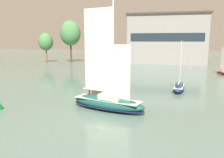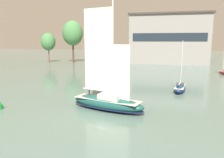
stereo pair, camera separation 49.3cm
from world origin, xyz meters
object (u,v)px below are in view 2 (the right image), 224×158
object	(u,v)px
tree_shore_right	(48,42)
tree_shore_center	(73,33)
sailboat_main	(107,101)
sailboat_moored_near_marina	(180,88)

from	to	relation	value
tree_shore_right	tree_shore_center	bearing A→B (deg)	12.67
tree_shore_right	sailboat_main	bearing A→B (deg)	-54.75
tree_shore_center	sailboat_main	size ratio (longest dim) A/B	1.19
tree_shore_right	sailboat_main	xyz separation A→B (m)	(43.35, -61.34, -8.08)
tree_shore_center	sailboat_moored_near_marina	xyz separation A→B (m)	(43.46, -49.19, -12.43)
tree_shore_center	sailboat_moored_near_marina	world-z (taller)	tree_shore_center
tree_shore_center	tree_shore_right	xyz separation A→B (m)	(-10.93, -2.46, -3.81)
tree_shore_center	tree_shore_right	bearing A→B (deg)	-167.33
tree_shore_right	sailboat_main	size ratio (longest dim) A/B	0.85
tree_shore_center	tree_shore_right	world-z (taller)	tree_shore_center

